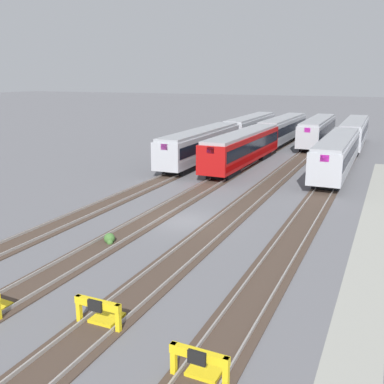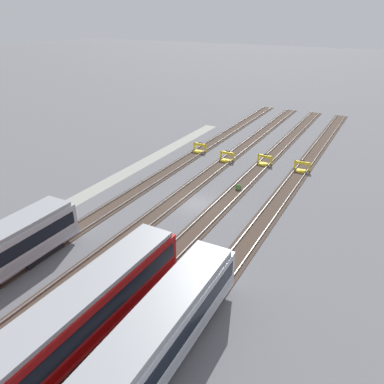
{
  "view_description": "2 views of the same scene",
  "coord_description": "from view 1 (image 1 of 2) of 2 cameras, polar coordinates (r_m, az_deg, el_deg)",
  "views": [
    {
      "loc": [
        -25.71,
        -12.0,
        9.39
      ],
      "look_at": [
        1.03,
        0.0,
        1.8
      ],
      "focal_mm": 42.0,
      "sensor_mm": 36.0,
      "label": 1
    },
    {
      "loc": [
        30.1,
        15.9,
        17.79
      ],
      "look_at": [
        1.03,
        0.0,
        1.8
      ],
      "focal_mm": 35.0,
      "sensor_mm": 36.0,
      "label": 2
    }
  ],
  "objects": [
    {
      "name": "subway_car_front_row_leftmost",
      "position": [
        64.69,
        19.88,
        7.14
      ],
      "size": [
        18.04,
        3.12,
        3.7
      ],
      "color": "#ADAFB7",
      "rests_on": "ground"
    },
    {
      "name": "rail_track_middle",
      "position": [
        30.91,
        -4.85,
        -3.13
      ],
      "size": [
        90.0,
        2.24,
        0.21
      ],
      "color": "#47382D",
      "rests_on": "ground"
    },
    {
      "name": "ground_plane",
      "position": [
        29.89,
        -0.81,
        -3.79
      ],
      "size": [
        400.0,
        400.0,
        0.0
      ],
      "primitive_type": "plane",
      "color": "slate"
    },
    {
      "name": "bumper_stop_nearest_track",
      "position": [
        15.29,
        1.31,
        -20.99
      ],
      "size": [
        1.36,
        2.0,
        1.22
      ],
      "color": "yellow",
      "rests_on": "ground"
    },
    {
      "name": "subway_car_front_row_rightmost",
      "position": [
        49.8,
        1.2,
        6.03
      ],
      "size": [
        18.03,
        3.0,
        3.7
      ],
      "color": "#ADAFB7",
      "rests_on": "ground"
    },
    {
      "name": "subway_car_front_row_centre",
      "position": [
        48.15,
        6.51,
        5.65
      ],
      "size": [
        18.04,
        3.12,
        3.7
      ],
      "color": "#A80F0F",
      "rests_on": "ground"
    },
    {
      "name": "rail_track_far_inner",
      "position": [
        33.42,
        -12.08,
        -2.05
      ],
      "size": [
        90.0,
        2.23,
        0.21
      ],
      "color": "#47382D",
      "rests_on": "ground"
    },
    {
      "name": "subway_car_back_row_leftmost",
      "position": [
        67.29,
        7.5,
        8.13
      ],
      "size": [
        18.03,
        3.0,
        3.7
      ],
      "color": "#ADAFB7",
      "rests_on": "ground"
    },
    {
      "name": "subway_car_back_row_centre",
      "position": [
        46.2,
        17.92,
        4.66
      ],
      "size": [
        18.02,
        2.94,
        3.7
      ],
      "color": "#ADAFB7",
      "rests_on": "ground"
    },
    {
      "name": "rail_track_near_inner",
      "position": [
        28.99,
        3.51,
        -4.31
      ],
      "size": [
        90.0,
        2.24,
        0.21
      ],
      "color": "#47382D",
      "rests_on": "ground"
    },
    {
      "name": "subway_car_front_row_right_inner",
      "position": [
        66.16,
        11.51,
        7.86
      ],
      "size": [
        18.03,
        3.06,
        3.7
      ],
      "color": "#ADAFB7",
      "rests_on": "ground"
    },
    {
      "name": "service_walkway",
      "position": [
        27.37,
        21.77,
        -6.62
      ],
      "size": [
        54.0,
        2.0,
        0.01
      ],
      "primitive_type": "cube",
      "color": "#9E9E93",
      "rests_on": "ground"
    },
    {
      "name": "rail_track_nearest",
      "position": [
        27.77,
        12.85,
        -5.52
      ],
      "size": [
        90.0,
        2.23,
        0.21
      ],
      "color": "#47382D",
      "rests_on": "ground"
    },
    {
      "name": "subway_car_front_row_left_inner",
      "position": [
        65.39,
        15.66,
        7.54
      ],
      "size": [
        18.04,
        3.11,
        3.7
      ],
      "color": "#ADAFB7",
      "rests_on": "ground"
    },
    {
      "name": "weed_clump",
      "position": [
        26.59,
        -10.4,
        -5.86
      ],
      "size": [
        0.92,
        0.7,
        0.64
      ],
      "color": "#427033",
      "rests_on": "ground"
    },
    {
      "name": "bumper_stop_near_inner_track",
      "position": [
        18.34,
        -11.36,
        -14.75
      ],
      "size": [
        1.34,
        2.0,
        1.22
      ],
      "color": "yellow",
      "rests_on": "ground"
    }
  ]
}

